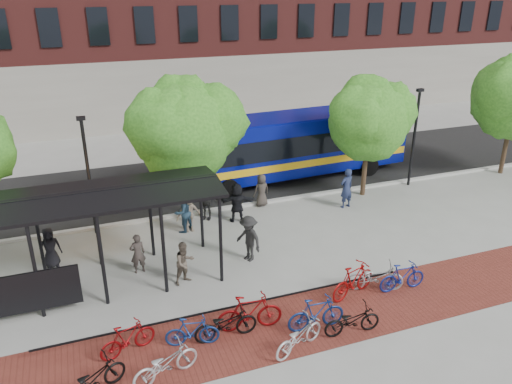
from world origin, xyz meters
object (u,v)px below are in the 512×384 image
object	(u,v)px
pedestrian_6	(261,190)
pedestrian_7	(346,188)
bike_4	(226,324)
bike_11	(402,277)
bus	(292,143)
bike_10	(375,277)
bike_2	(165,363)
lamp_post_left	(88,173)
lamp_post_right	(414,135)
tree_c	(370,116)
bike_5	(250,312)
bike_9	(353,280)
bus_shelter	(58,211)
bike_6	(299,336)
bike_8	(352,320)
pedestrian_0	(50,248)
pedestrian_1	(138,254)
bike_0	(92,380)
pedestrian_8	(185,263)
bike_3	(192,332)
bike_7	(316,314)
pedestrian_3	(189,213)
pedestrian_2	(183,212)
pedestrian_5	(237,203)
pedestrian_4	(206,201)
tree_b	(186,125)
pedestrian_9	(249,238)

from	to	relation	value
pedestrian_6	pedestrian_7	bearing A→B (deg)	150.10
bike_4	bike_11	bearing A→B (deg)	-87.61
bus	bike_10	distance (m)	11.23
pedestrian_6	bike_2	bearing A→B (deg)	49.10
lamp_post_left	pedestrian_6	bearing A→B (deg)	1.49
bike_2	lamp_post_right	bearing A→B (deg)	-74.03
tree_c	lamp_post_left	distance (m)	13.16
bike_5	bike_9	bearing A→B (deg)	-75.58
bike_10	bike_5	bearing A→B (deg)	116.48
lamp_post_left	bus	size ratio (longest dim) A/B	0.39
bus_shelter	bike_6	xyz separation A→B (m)	(6.18, -5.69, -2.50)
bike_8	pedestrian_0	world-z (taller)	pedestrian_0
pedestrian_1	bus_shelter	bearing A→B (deg)	-1.16
pedestrian_1	lamp_post_left	bearing A→B (deg)	-78.62
bike_0	pedestrian_8	bearing A→B (deg)	-62.86
bike_5	bike_9	xyz separation A→B (m)	(3.92, 0.48, -0.01)
bike_3	bike_10	bearing A→B (deg)	-71.81
pedestrian_8	bike_7	bearing A→B (deg)	-72.88
pedestrian_3	pedestrian_7	bearing A→B (deg)	0.45
lamp_post_right	pedestrian_3	size ratio (longest dim) A/B	2.90
bus	pedestrian_2	bearing A→B (deg)	-151.47
bus_shelter	pedestrian_2	distance (m)	5.92
bike_2	pedestrian_5	size ratio (longest dim) A/B	1.08
bike_5	bike_11	world-z (taller)	bike_5
pedestrian_4	pedestrian_8	world-z (taller)	pedestrian_4
bike_9	tree_b	bearing A→B (deg)	8.04
bike_3	pedestrian_7	world-z (taller)	pedestrian_7
bus_shelter	pedestrian_4	xyz separation A→B (m)	(5.96, 3.80, -2.15)
pedestrian_1	pedestrian_6	size ratio (longest dim) A/B	0.98
pedestrian_1	lamp_post_right	bearing A→B (deg)	-172.59
pedestrian_2	pedestrian_5	world-z (taller)	pedestrian_2
bike_5	pedestrian_8	bearing A→B (deg)	28.84
lamp_post_left	pedestrian_2	distance (m)	4.17
bike_11	pedestrian_4	bearing A→B (deg)	34.50
lamp_post_left	pedestrian_3	distance (m)	4.43
bike_11	pedestrian_3	world-z (taller)	pedestrian_3
lamp_post_left	bus	xyz separation A→B (m)	(10.53, 3.13, -0.73)
bike_3	pedestrian_8	distance (m)	3.45
bike_11	pedestrian_9	world-z (taller)	pedestrian_9
bike_10	pedestrian_8	distance (m)	6.69
tree_c	pedestrian_9	world-z (taller)	tree_c
bike_11	pedestrian_2	xyz separation A→B (m)	(-6.16, 7.06, 0.40)
bike_6	pedestrian_6	bearing A→B (deg)	-37.49
pedestrian_4	pedestrian_5	bearing A→B (deg)	4.56
lamp_post_left	pedestrian_0	xyz separation A→B (m)	(-1.74, -2.28, -1.95)
bike_8	pedestrian_8	world-z (taller)	pedestrian_8
bike_6	pedestrian_1	distance (m)	7.05
bike_11	pedestrian_2	world-z (taller)	pedestrian_2
tree_c	bike_6	distance (m)	12.96
lamp_post_right	bike_11	size ratio (longest dim) A/B	2.91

